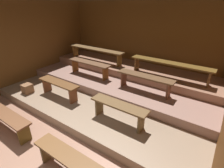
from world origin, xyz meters
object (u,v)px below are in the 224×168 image
object	(u,v)px
bench_middle_left	(89,65)
bench_floor_right	(78,166)
bench_middle_right	(145,79)
bench_lower_right	(119,108)
wooden_crate_lower	(27,88)
bench_upper_right	(170,65)
bench_floor_left	(3,115)
bench_upper_left	(95,51)
bench_lower_left	(59,85)

from	to	relation	value
bench_middle_left	bench_floor_right	bearing A→B (deg)	-51.63
bench_floor_right	bench_middle_right	distance (m)	2.83
bench_lower_right	bench_middle_right	xyz separation A→B (m)	(-0.00, 1.31, 0.24)
wooden_crate_lower	bench_lower_right	bearing A→B (deg)	7.43
bench_middle_left	bench_upper_right	xyz separation A→B (m)	(2.40, 0.80, 0.25)
wooden_crate_lower	bench_floor_left	bearing A→B (deg)	-53.63
bench_floor_left	bench_middle_right	xyz separation A→B (m)	(2.21, 2.79, 0.45)
bench_upper_left	bench_lower_right	bearing A→B (deg)	-41.17
bench_middle_left	wooden_crate_lower	world-z (taller)	bench_middle_left
bench_middle_left	wooden_crate_lower	bearing A→B (deg)	-120.31
bench_floor_right	bench_upper_right	xyz separation A→B (m)	(0.20, 3.58, 0.69)
bench_upper_left	bench_upper_right	xyz separation A→B (m)	(2.79, 0.00, 0.00)
bench_upper_right	bench_lower_left	bearing A→B (deg)	-138.83
bench_floor_right	bench_floor_left	bearing A→B (deg)	180.00
bench_floor_left	bench_middle_left	bearing A→B (deg)	86.10
bench_middle_left	bench_upper_left	xyz separation A→B (m)	(-0.39, 0.80, 0.25)
bench_lower_right	bench_upper_right	distance (m)	2.19
bench_middle_right	bench_middle_left	bearing A→B (deg)	180.00
bench_floor_left	bench_lower_right	bearing A→B (deg)	33.88
bench_upper_right	bench_upper_left	bearing A→B (deg)	180.00
bench_middle_left	bench_upper_right	distance (m)	2.54
bench_floor_left	bench_lower_right	xyz separation A→B (m)	(2.21, 1.48, 0.21)
bench_floor_right	wooden_crate_lower	world-z (taller)	wooden_crate_lower
bench_middle_left	bench_upper_left	distance (m)	0.92
bench_lower_left	bench_lower_right	size ratio (longest dim) A/B	1.00
bench_middle_right	bench_upper_right	bearing A→B (deg)	64.08
bench_middle_right	bench_lower_left	bearing A→B (deg)	-147.09
wooden_crate_lower	bench_middle_left	bearing A→B (deg)	59.69
bench_middle_right	bench_upper_left	xyz separation A→B (m)	(-2.40, 0.80, 0.25)
bench_floor_left	bench_lower_left	world-z (taller)	bench_lower_left
bench_lower_right	bench_lower_left	bearing A→B (deg)	180.00
bench_floor_left	bench_upper_left	size ratio (longest dim) A/B	0.79
bench_floor_right	bench_middle_left	distance (m)	3.58
bench_floor_right	bench_lower_right	xyz separation A→B (m)	(-0.19, 1.48, 0.21)
bench_lower_left	bench_middle_right	xyz separation A→B (m)	(2.02, 1.31, 0.24)
bench_floor_right	bench_lower_left	world-z (taller)	bench_lower_left
bench_floor_left	bench_floor_right	world-z (taller)	same
bench_floor_right	wooden_crate_lower	xyz separation A→B (m)	(-3.20, 1.09, -0.01)
bench_floor_right	bench_upper_right	size ratio (longest dim) A/B	0.79
bench_floor_left	bench_middle_right	size ratio (longest dim) A/B	1.17
bench_lower_left	bench_upper_right	size ratio (longest dim) A/B	0.58
bench_upper_right	wooden_crate_lower	xyz separation A→B (m)	(-3.40, -2.49, -0.70)
bench_floor_right	bench_middle_right	size ratio (longest dim) A/B	1.17
bench_lower_left	bench_lower_right	bearing A→B (deg)	0.00
wooden_crate_lower	bench_upper_right	bearing A→B (deg)	36.30
bench_upper_left	bench_middle_left	bearing A→B (deg)	-64.08
bench_lower_right	bench_floor_right	bearing A→B (deg)	-82.70
bench_lower_left	bench_middle_right	size ratio (longest dim) A/B	0.86
bench_middle_left	wooden_crate_lower	xyz separation A→B (m)	(-0.99, -1.70, -0.46)
bench_lower_right	wooden_crate_lower	xyz separation A→B (m)	(-3.01, -0.39, -0.22)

